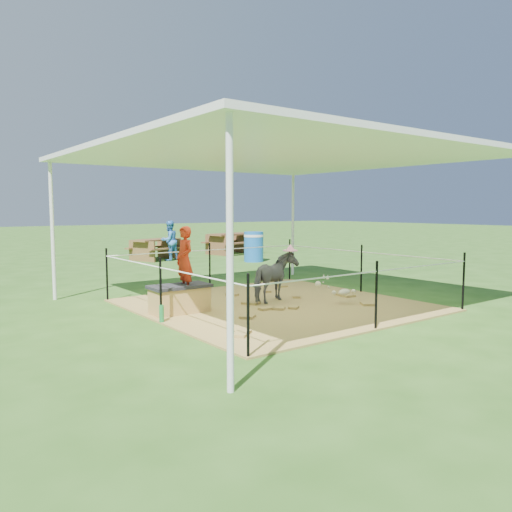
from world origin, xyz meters
TOP-DOWN VIEW (x-y plane):
  - ground at (0.00, 0.00)m, footprint 90.00×90.00m
  - hay_patch at (0.00, 0.00)m, footprint 4.60×4.60m
  - canopy_tent at (0.00, 0.00)m, footprint 6.30×6.30m
  - rope_fence at (0.00, -0.00)m, footprint 4.54×4.54m
  - straw_bale at (-1.72, 0.40)m, footprint 0.93×0.48m
  - dark_cloth at (-1.72, 0.40)m, footprint 1.00×0.54m
  - woman at (-1.62, 0.40)m, footprint 0.27×0.41m
  - green_bottle at (-2.27, -0.05)m, footprint 0.07×0.07m
  - pony at (0.12, 0.19)m, footprint 1.18×0.86m
  - pink_hat at (0.12, 0.19)m, footprint 0.28×0.28m
  - foal at (1.01, -0.70)m, footprint 0.92×0.62m
  - trash_barrel at (4.12, 6.22)m, footprint 0.69×0.69m
  - picnic_table_near at (1.83, 8.68)m, footprint 2.00×1.71m
  - picnic_table_far at (5.07, 8.89)m, footprint 2.13×1.72m
  - distant_person at (2.07, 8.18)m, footprint 0.75×0.65m

SIDE VIEW (x-z plane):
  - ground at x=0.00m, z-range 0.00..0.00m
  - hay_patch at x=0.00m, z-range 0.00..0.03m
  - green_bottle at x=-2.27m, z-range 0.03..0.29m
  - straw_bale at x=-1.72m, z-range 0.03..0.44m
  - foal at x=1.01m, z-range 0.03..0.50m
  - picnic_table_near at x=1.83m, z-range 0.00..0.71m
  - picnic_table_far at x=5.07m, z-range 0.00..0.79m
  - dark_cloth at x=-1.72m, z-range 0.44..0.49m
  - pony at x=0.12m, z-range 0.03..0.94m
  - trash_barrel at x=4.12m, z-range 0.00..0.98m
  - rope_fence at x=0.00m, z-range 0.14..1.14m
  - distant_person at x=2.07m, z-range 0.00..1.34m
  - woman at x=-1.62m, z-range 0.44..1.55m
  - pink_hat at x=0.12m, z-range 0.94..1.07m
  - canopy_tent at x=0.00m, z-range 1.24..4.14m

